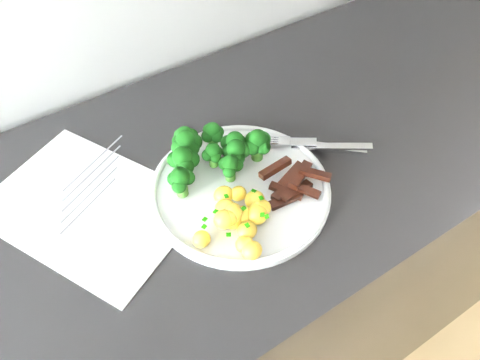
# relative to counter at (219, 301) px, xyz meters

# --- Properties ---
(counter) EXTENTS (2.40, 0.60, 0.90)m
(counter) POSITION_rel_counter_xyz_m (0.00, 0.00, 0.00)
(counter) COLOR black
(counter) RESTS_ON ground
(recipe_paper) EXTENTS (0.35, 0.39, 0.00)m
(recipe_paper) POSITION_rel_counter_xyz_m (-0.19, 0.06, 0.45)
(recipe_paper) COLOR white
(recipe_paper) RESTS_ON counter
(plate) EXTENTS (0.30, 0.30, 0.02)m
(plate) POSITION_rel_counter_xyz_m (0.03, -0.05, 0.46)
(plate) COLOR silver
(plate) RESTS_ON counter
(broccoli) EXTENTS (0.19, 0.13, 0.07)m
(broccoli) POSITION_rel_counter_xyz_m (0.02, 0.02, 0.50)
(broccoli) COLOR #32651C
(broccoli) RESTS_ON plate
(potatoes) EXTENTS (0.14, 0.14, 0.05)m
(potatoes) POSITION_rel_counter_xyz_m (-0.01, -0.11, 0.48)
(potatoes) COLOR yellow
(potatoes) RESTS_ON plate
(beef_strips) EXTENTS (0.11, 0.09, 0.03)m
(beef_strips) POSITION_rel_counter_xyz_m (0.10, -0.09, 0.47)
(beef_strips) COLOR black
(beef_strips) RESTS_ON plate
(fork) EXTENTS (0.17, 0.14, 0.02)m
(fork) POSITION_rel_counter_xyz_m (0.19, -0.04, 0.47)
(fork) COLOR #B9B9BD
(fork) RESTS_ON plate
(knife) EXTENTS (0.17, 0.14, 0.02)m
(knife) POSITION_rel_counter_xyz_m (0.20, -0.05, 0.46)
(knife) COLOR #B9B9BD
(knife) RESTS_ON plate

